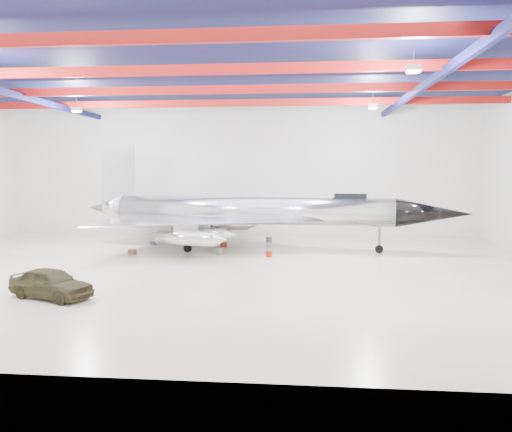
# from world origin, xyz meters

# --- Properties ---
(floor) EXTENTS (40.00, 40.00, 0.00)m
(floor) POSITION_xyz_m (0.00, 0.00, 0.00)
(floor) COLOR beige
(floor) RESTS_ON ground
(wall_back) EXTENTS (40.00, 0.00, 40.00)m
(wall_back) POSITION_xyz_m (0.00, 15.00, 5.50)
(wall_back) COLOR silver
(wall_back) RESTS_ON floor
(ceiling) EXTENTS (40.00, 40.00, 0.00)m
(ceiling) POSITION_xyz_m (0.00, 0.00, 11.00)
(ceiling) COLOR #0A0F38
(ceiling) RESTS_ON wall_back
(ceiling_structure) EXTENTS (39.50, 29.50, 1.08)m
(ceiling_structure) POSITION_xyz_m (0.00, 0.00, 10.32)
(ceiling_structure) COLOR maroon
(ceiling_structure) RESTS_ON ceiling
(jet_aircraft) EXTENTS (27.29, 17.38, 7.45)m
(jet_aircraft) POSITION_xyz_m (1.90, 7.33, 2.44)
(jet_aircraft) COLOR silver
(jet_aircraft) RESTS_ON floor
(jeep) EXTENTS (4.21, 2.82, 1.33)m
(jeep) POSITION_xyz_m (-5.30, -7.16, 0.66)
(jeep) COLOR #34301A
(jeep) RESTS_ON floor
(crate_ply) EXTENTS (0.53, 0.47, 0.32)m
(crate_ply) POSITION_xyz_m (-5.70, 4.31, 0.16)
(crate_ply) COLOR olive
(crate_ply) RESTS_ON floor
(toolbox_red) EXTENTS (0.54, 0.49, 0.31)m
(toolbox_red) POSITION_xyz_m (-0.18, 8.02, 0.16)
(toolbox_red) COLOR #A11510
(toolbox_red) RESTS_ON floor
(engine_drum) EXTENTS (0.58, 0.58, 0.46)m
(engine_drum) POSITION_xyz_m (0.13, 4.63, 0.23)
(engine_drum) COLOR #59595B
(engine_drum) RESTS_ON floor
(crate_small) EXTENTS (0.45, 0.38, 0.28)m
(crate_small) POSITION_xyz_m (-5.57, 8.53, 0.14)
(crate_small) COLOR #59595B
(crate_small) RESTS_ON floor
(tool_chest) EXTENTS (0.53, 0.53, 0.37)m
(tool_chest) POSITION_xyz_m (3.39, 4.07, 0.18)
(tool_chest) COLOR #A11510
(tool_chest) RESTS_ON floor
(spares_box) EXTENTS (0.55, 0.55, 0.40)m
(spares_box) POSITION_xyz_m (2.94, 10.76, 0.20)
(spares_box) COLOR #59595B
(spares_box) RESTS_ON floor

